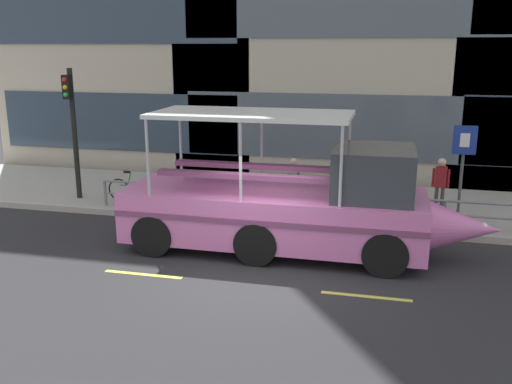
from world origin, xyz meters
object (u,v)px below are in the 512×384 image
Objects in this scene: parking_sign at (463,158)px; pedestrian_mid_left at (293,179)px; duck_tour_boat at (295,207)px; leaned_bicycle at (134,190)px; pedestrian_near_bow at (441,181)px; traffic_light_pole at (72,121)px.

pedestrian_mid_left is at bearing 176.13° from parking_sign.
duck_tour_boat is at bearing -79.32° from pedestrian_mid_left.
pedestrian_near_bow is at bearing 4.62° from leaned_bicycle.
pedestrian_mid_left is (6.81, 0.33, -1.51)m from traffic_light_pole.
pedestrian_mid_left is (4.88, 0.32, 0.55)m from leaned_bicycle.
traffic_light_pole is 0.45× the size of duck_tour_boat.
traffic_light_pole is at bearing -179.87° from parking_sign.
traffic_light_pole is at bearing 160.58° from duck_tour_boat.
pedestrian_near_bow is at bearing 122.06° from parking_sign.
leaned_bicycle is (1.93, 0.01, -2.06)m from traffic_light_pole.
pedestrian_mid_left is at bearing -174.35° from pedestrian_near_bow.
pedestrian_near_bow is (8.99, 0.73, 0.62)m from leaned_bicycle.
traffic_light_pole is 11.38m from parking_sign.
traffic_light_pole reaches higher than duck_tour_boat.
traffic_light_pole is 1.51× the size of parking_sign.
traffic_light_pole is 2.82m from leaned_bicycle.
traffic_light_pole is at bearing -179.60° from leaned_bicycle.
traffic_light_pole is 7.95m from duck_tour_boat.
parking_sign is at bearing 0.13° from traffic_light_pole.
parking_sign is at bearing 0.07° from leaned_bicycle.
traffic_light_pole is 2.44× the size of pedestrian_near_bow.
traffic_light_pole reaches higher than pedestrian_near_bow.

